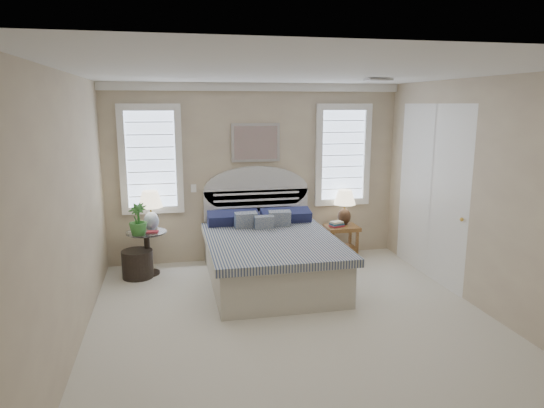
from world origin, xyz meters
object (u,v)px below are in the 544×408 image
Objects in this scene: floor_pot at (138,264)px; lamp_left at (151,206)px; nightstand_right at (342,235)px; side_table_left at (147,248)px; lamp_right at (345,203)px; bed at (269,253)px.

floor_pot is 0.83m from lamp_left.
side_table_left is at bearing -178.06° from nightstand_right.
side_table_left is at bearing -176.08° from lamp_right.
bed reaches higher than nightstand_right.
bed is at bearing -19.74° from side_table_left.
lamp_right is (1.37, 0.80, 0.48)m from bed.
lamp_left reaches higher than nightstand_right.
nightstand_right is 2.94m from lamp_left.
lamp_left is (0.07, 0.11, 0.59)m from side_table_left.
floor_pot is (-0.14, -0.10, -0.19)m from side_table_left.
bed reaches higher than floor_pot.
side_table_left is 0.26m from floor_pot.
lamp_left is at bearing 156.00° from bed.
side_table_left is (-1.65, 0.59, 0.00)m from bed.
bed is at bearing -151.97° from nightstand_right.
lamp_right is at bearing 1.89° from lamp_left.
lamp_left is (-2.88, 0.01, 0.59)m from nightstand_right.
nightstand_right is (1.30, 0.69, 0.00)m from bed.
side_table_left is at bearing 36.45° from floor_pot.
bed is 5.30× the size of floor_pot.
bed is at bearing -149.81° from lamp_right.
bed is 3.61× the size of side_table_left.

